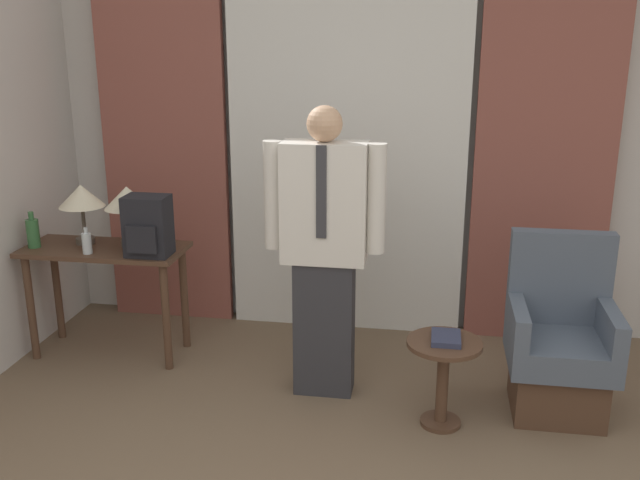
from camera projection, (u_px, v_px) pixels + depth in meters
name	position (u px, v px, depth m)	size (l,w,h in m)	color
wall_back	(349.00, 137.00, 4.92)	(10.00, 0.06, 2.70)	beige
curtain_sheer_center	(347.00, 149.00, 4.81)	(1.61, 0.06, 2.58)	white
curtain_drape_left	(165.00, 144.00, 5.01)	(0.89, 0.06, 2.58)	brown
curtain_drape_right	(545.00, 154.00, 4.61)	(0.89, 0.06, 2.58)	brown
desk	(106.00, 268.00, 4.58)	(1.03, 0.45, 0.73)	#4C3323
table_lamp_left	(81.00, 198.00, 4.54)	(0.29, 0.29, 0.39)	#4C4238
table_lamp_right	(127.00, 200.00, 4.49)	(0.29, 0.29, 0.39)	#4C4238
bottle_near_edge	(33.00, 233.00, 4.52)	(0.08, 0.08, 0.23)	#336638
bottle_by_lamp	(87.00, 243.00, 4.40)	(0.06, 0.06, 0.17)	silver
backpack	(148.00, 226.00, 4.34)	(0.27, 0.22, 0.37)	black
person	(324.00, 245.00, 4.00)	(0.68, 0.22, 1.68)	#2D2D33
armchair	(559.00, 349.00, 3.95)	(0.56, 0.54, 0.99)	#4C3323
side_table	(443.00, 368.00, 3.80)	(0.40, 0.40, 0.49)	#4C3323
book	(446.00, 338.00, 3.76)	(0.15, 0.20, 0.03)	#2D334C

